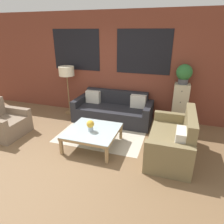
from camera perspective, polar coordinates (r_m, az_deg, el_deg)
name	(u,v)px	position (r m, az deg, el deg)	size (l,w,h in m)	color
ground_plane	(69,157)	(4.09, -12.32, -12.58)	(16.00, 16.00, 0.00)	brown
wall_back_brick	(109,66)	(5.67, -0.95, 13.13)	(8.40, 0.09, 2.80)	brown
rug	(103,133)	(4.88, -2.47, -5.89)	(1.99, 1.58, 0.00)	beige
couch_dark	(113,111)	(5.43, 0.35, 0.33)	(2.07, 0.88, 0.78)	#232328
settee_vintage	(173,141)	(4.09, 16.98, -7.99)	(0.80, 1.52, 0.92)	olive
armchair_corner	(5,124)	(5.32, -28.32, -2.99)	(0.80, 0.87, 0.84)	#84705B
coffee_table	(93,132)	(4.22, -5.52, -5.69)	(1.04, 1.04, 0.38)	silver
floor_lamp	(67,73)	(5.84, -12.84, 10.84)	(0.43, 0.43, 1.38)	olive
drawer_cabinet	(180,105)	(5.33, 18.80, 1.84)	(0.37, 0.36, 1.11)	#C6B793
potted_plant	(184,73)	(5.13, 19.92, 10.36)	(0.38, 0.38, 0.47)	#47474C
flower_vase	(90,125)	(4.10, -6.19, -3.75)	(0.16, 0.16, 0.24)	#ADBCC6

